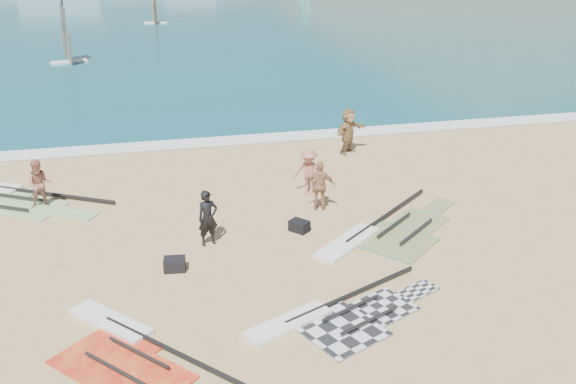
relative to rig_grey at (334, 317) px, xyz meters
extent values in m
plane|color=tan|center=(-1.35, 1.39, -0.05)|extent=(300.00, 300.00, 0.00)
cube|color=white|center=(-1.35, 13.69, -0.05)|extent=(300.00, 1.20, 0.04)
cube|color=#232426|center=(-0.02, -0.44, -0.03)|extent=(2.25, 2.34, 0.04)
cube|color=#232426|center=(1.30, 0.18, -0.03)|extent=(1.66, 1.61, 0.04)
cube|color=#232426|center=(2.38, 0.67, -0.03)|extent=(1.22, 0.96, 0.04)
cylinder|color=black|center=(0.71, 0.81, 0.05)|extent=(3.85, 1.85, 0.10)
cylinder|color=black|center=(0.42, 0.12, 0.11)|extent=(1.60, 0.79, 0.07)
cylinder|color=black|center=(0.69, -0.46, 0.11)|extent=(1.60, 0.79, 0.07)
cube|color=white|center=(-1.11, -0.04, 0.01)|extent=(2.23, 1.46, 0.12)
cube|color=#71C335|center=(-7.65, 8.12, -0.03)|extent=(2.13, 2.09, 0.04)
cube|color=#71C335|center=(-6.35, 7.38, -0.03)|extent=(1.54, 1.28, 0.04)
cylinder|color=black|center=(-7.44, 9.19, 0.05)|extent=(4.65, 2.71, 0.13)
cylinder|color=black|center=(-8.35, 8.98, 0.11)|extent=(1.94, 1.15, 0.09)
cube|color=orange|center=(2.79, 3.40, -0.03)|extent=(2.82, 2.84, 0.04)
cube|color=orange|center=(4.08, 4.50, -0.03)|extent=(2.02, 2.00, 0.04)
cube|color=orange|center=(5.13, 5.39, -0.03)|extent=(1.38, 1.30, 0.04)
cylinder|color=black|center=(3.22, 5.02, 0.05)|extent=(3.78, 3.23, 0.12)
cylinder|color=black|center=(3.11, 4.17, 0.11)|extent=(1.59, 1.36, 0.08)
cylinder|color=black|center=(3.59, 3.60, 0.11)|extent=(1.59, 1.36, 0.08)
cube|color=white|center=(1.45, 3.52, 0.01)|extent=(2.38, 2.16, 0.12)
cube|color=red|center=(-5.15, -0.24, -0.03)|extent=(2.50, 2.49, 0.04)
cube|color=red|center=(-4.15, -1.35, -0.03)|extent=(1.77, 1.78, 0.04)
cylinder|color=black|center=(-3.72, -0.58, 0.05)|extent=(2.95, 3.24, 0.10)
cylinder|color=black|center=(-4.47, -0.51, 0.11)|extent=(1.24, 1.36, 0.07)
cylinder|color=black|center=(-4.95, -0.94, 0.11)|extent=(1.24, 1.36, 0.07)
cube|color=white|center=(-5.09, 0.94, 0.01)|extent=(1.95, 2.06, 0.12)
cube|color=black|center=(-3.49, 3.13, 0.13)|extent=(0.61, 0.47, 0.36)
cube|color=black|center=(0.30, 4.69, 0.12)|extent=(0.67, 0.68, 0.34)
imported|color=black|center=(-2.43, 4.45, 0.77)|extent=(0.69, 0.55, 1.64)
imported|color=#AC6B5A|center=(-7.40, 8.19, 0.77)|extent=(0.86, 0.71, 1.64)
imported|color=#B16C5C|center=(1.29, 7.43, 0.75)|extent=(1.19, 1.07, 1.60)
imported|color=tan|center=(1.31, 6.06, 0.77)|extent=(1.04, 0.67, 1.65)
imported|color=#A07B4C|center=(3.89, 11.17, 0.87)|extent=(1.71, 1.40, 1.83)
cube|color=white|center=(-8.62, 32.52, 0.05)|extent=(2.42, 1.30, 0.14)
cube|color=#EA5B11|center=(-8.62, 32.52, 1.18)|extent=(0.85, 2.75, 2.53)
cube|color=#EA5B11|center=(-8.62, 32.52, 2.92)|extent=(0.50, 1.55, 1.76)
cylinder|color=black|center=(-8.62, 32.52, 2.15)|extent=(0.32, 0.80, 4.02)
cube|color=white|center=(-2.34, 49.88, 0.04)|extent=(2.16, 0.88, 0.12)
cube|color=#DE4318|center=(-2.34, 49.88, 1.06)|extent=(0.40, 2.55, 2.28)
cylinder|color=black|center=(-2.34, 49.88, 1.94)|extent=(0.18, 0.73, 3.63)
camera|label=1|loc=(-3.86, -12.10, 8.46)|focal=40.00mm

